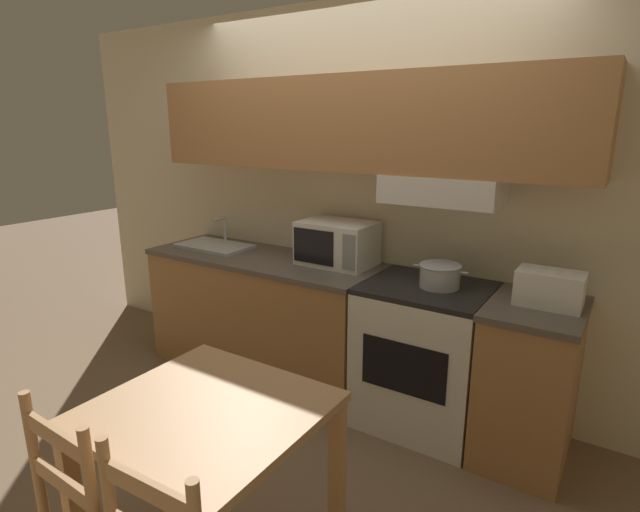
{
  "coord_description": "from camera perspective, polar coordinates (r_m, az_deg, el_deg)",
  "views": [
    {
      "loc": [
        1.59,
        -2.94,
        1.79
      ],
      "look_at": [
        0.05,
        -0.56,
        1.03
      ],
      "focal_mm": 28.0,
      "sensor_mm": 36.0,
      "label": 1
    }
  ],
  "objects": [
    {
      "name": "cooking_pot",
      "position": [
        2.92,
        13.54,
        -2.11
      ],
      "size": [
        0.32,
        0.24,
        0.13
      ],
      "color": "#B7BABF",
      "rests_on": "stove_range"
    },
    {
      "name": "toaster",
      "position": [
        2.8,
        24.75,
        -3.37
      ],
      "size": [
        0.33,
        0.2,
        0.18
      ],
      "color": "white",
      "rests_on": "lower_counter_right_stub"
    },
    {
      "name": "dining_table",
      "position": [
        2.05,
        -12.68,
        -19.55
      ],
      "size": [
        0.8,
        0.77,
        0.77
      ],
      "color": "tan",
      "rests_on": "ground_plane"
    },
    {
      "name": "lower_counter_right_stub",
      "position": [
        2.98,
        22.71,
        -13.16
      ],
      "size": [
        0.47,
        0.64,
        0.88
      ],
      "color": "#B27A47",
      "rests_on": "ground_plane"
    },
    {
      "name": "stove_range",
      "position": [
        3.11,
        11.75,
        -11.05
      ],
      "size": [
        0.71,
        0.62,
        0.88
      ],
      "color": "white",
      "rests_on": "ground_plane"
    },
    {
      "name": "ground_plane",
      "position": [
        3.79,
        4.06,
        -13.24
      ],
      "size": [
        16.0,
        16.0,
        0.0
      ],
      "primitive_type": "plane",
      "color": "#7F664C"
    },
    {
      "name": "wall_back",
      "position": [
        3.29,
        4.32,
        9.84
      ],
      "size": [
        5.29,
        0.38,
        2.55
      ],
      "color": "beige",
      "rests_on": "ground_plane"
    },
    {
      "name": "microwave",
      "position": [
        3.29,
        1.96,
        1.49
      ],
      "size": [
        0.48,
        0.34,
        0.29
      ],
      "color": "white",
      "rests_on": "lower_counter_main"
    },
    {
      "name": "sink_basin",
      "position": [
        3.84,
        -11.99,
        1.19
      ],
      "size": [
        0.55,
        0.33,
        0.22
      ],
      "color": "#B7BABF",
      "rests_on": "lower_counter_main"
    },
    {
      "name": "lower_counter_main",
      "position": [
        3.67,
        -6.38,
        -6.66
      ],
      "size": [
        1.72,
        0.64,
        0.88
      ],
      "color": "#B27A47",
      "rests_on": "ground_plane"
    }
  ]
}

